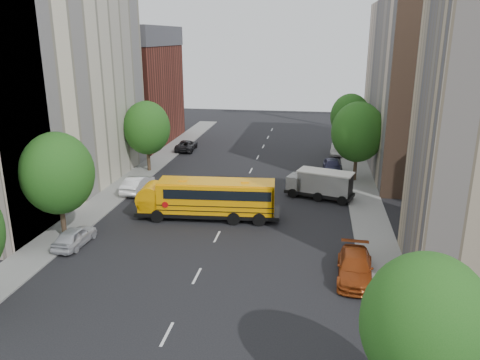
% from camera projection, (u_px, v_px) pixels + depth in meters
% --- Properties ---
extents(ground, '(120.00, 120.00, 0.00)m').
position_uv_depth(ground, '(222.00, 226.00, 36.48)').
color(ground, black).
rests_on(ground, ground).
extents(sidewalk_left, '(3.00, 80.00, 0.12)m').
position_uv_depth(sidewalk_left, '(110.00, 197.00, 42.96)').
color(sidewalk_left, slate).
rests_on(sidewalk_left, ground).
extents(sidewalk_right, '(3.00, 80.00, 0.12)m').
position_uv_depth(sidewalk_right, '(368.00, 212.00, 39.41)').
color(sidewalk_right, slate).
rests_on(sidewalk_right, ground).
extents(lane_markings, '(0.15, 64.00, 0.01)m').
position_uv_depth(lane_markings, '(242.00, 187.00, 45.91)').
color(lane_markings, silver).
rests_on(lane_markings, ground).
extents(building_left_cream, '(10.00, 26.00, 20.00)m').
position_uv_depth(building_left_cream, '(38.00, 85.00, 41.97)').
color(building_left_cream, beige).
rests_on(building_left_cream, ground).
extents(building_left_redbrick, '(10.00, 15.00, 13.00)m').
position_uv_depth(building_left_redbrick, '(133.00, 95.00, 63.75)').
color(building_left_redbrick, maroon).
rests_on(building_left_redbrick, ground).
extents(building_right_far, '(10.00, 22.00, 18.00)m').
position_uv_depth(building_right_far, '(423.00, 87.00, 49.92)').
color(building_right_far, beige).
rests_on(building_right_far, ground).
extents(building_right_sidewall, '(10.10, 0.30, 18.00)m').
position_uv_depth(building_right_sidewall, '(450.00, 101.00, 39.54)').
color(building_right_sidewall, brown).
rests_on(building_right_sidewall, ground).
extents(street_tree_1, '(5.12, 5.12, 7.90)m').
position_uv_depth(street_tree_1, '(58.00, 173.00, 32.95)').
color(street_tree_1, '#38281C').
rests_on(street_tree_1, ground).
extents(street_tree_2, '(4.99, 4.99, 7.71)m').
position_uv_depth(street_tree_2, '(147.00, 128.00, 49.96)').
color(street_tree_2, '#38281C').
rests_on(street_tree_2, ground).
extents(street_tree_3, '(4.61, 4.61, 7.11)m').
position_uv_depth(street_tree_3, '(426.00, 325.00, 16.50)').
color(street_tree_3, '#38281C').
rests_on(street_tree_3, ground).
extents(street_tree_4, '(5.25, 5.25, 8.10)m').
position_uv_depth(street_tree_4, '(358.00, 132.00, 46.49)').
color(street_tree_4, '#38281C').
rests_on(street_tree_4, ground).
extents(street_tree_5, '(4.86, 4.86, 7.51)m').
position_uv_depth(street_tree_5, '(350.00, 116.00, 57.92)').
color(street_tree_5, '#38281C').
rests_on(street_tree_5, ground).
extents(school_bus, '(11.75, 3.59, 3.27)m').
position_uv_depth(school_bus, '(207.00, 197.00, 37.61)').
color(school_bus, black).
rests_on(school_bus, ground).
extents(safari_truck, '(6.43, 3.81, 2.60)m').
position_uv_depth(safari_truck, '(320.00, 184.00, 42.45)').
color(safari_truck, black).
rests_on(safari_truck, ground).
extents(parked_car_0, '(1.80, 4.14, 1.39)m').
position_uv_depth(parked_car_0, '(75.00, 236.00, 32.96)').
color(parked_car_0, silver).
rests_on(parked_car_0, ground).
extents(parked_car_1, '(1.84, 4.83, 1.57)m').
position_uv_depth(parked_car_1, '(138.00, 184.00, 44.34)').
color(parked_car_1, white).
rests_on(parked_car_1, ground).
extents(parked_car_2, '(2.55, 5.02, 1.36)m').
position_uv_depth(parked_car_2, '(186.00, 145.00, 60.55)').
color(parked_car_2, black).
rests_on(parked_car_2, ground).
extents(parked_car_3, '(2.39, 5.29, 1.50)m').
position_uv_depth(parked_car_3, '(355.00, 267.00, 28.47)').
color(parked_car_3, '#9A3D13').
rests_on(parked_car_3, ground).
extents(parked_car_4, '(2.04, 4.69, 1.57)m').
position_uv_depth(parked_car_4, '(332.00, 166.00, 50.47)').
color(parked_car_4, '#2E2E50').
rests_on(parked_car_4, ground).
extents(parked_car_5, '(1.80, 4.17, 1.33)m').
position_uv_depth(parked_car_5, '(337.00, 149.00, 58.38)').
color(parked_car_5, gray).
rests_on(parked_car_5, ground).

